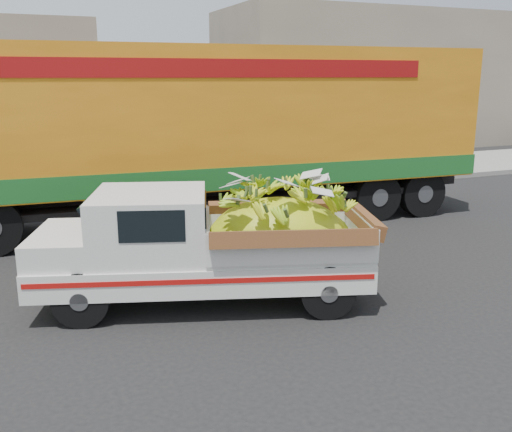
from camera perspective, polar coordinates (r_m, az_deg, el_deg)
name	(u,v)px	position (r m, az deg, el deg)	size (l,w,h in m)	color
ground	(159,310)	(8.26, -9.71, -9.25)	(100.00, 100.00, 0.00)	black
curb	(95,206)	(14.69, -15.81, 1.01)	(60.00, 0.25, 0.15)	gray
sidewalk	(85,190)	(16.74, -16.72, 2.46)	(60.00, 4.00, 0.14)	gray
building_right	(372,80)	(28.01, 11.53, 13.17)	(14.00, 6.00, 6.00)	gray
pickup_truck	(228,243)	(8.20, -2.81, -2.69)	(4.96, 3.04, 1.64)	black
semi_trailer	(216,127)	(12.51, -4.06, 8.83)	(12.04, 3.20, 3.80)	black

